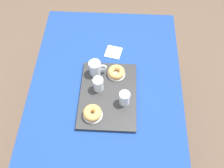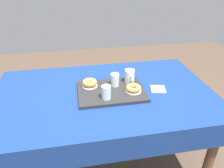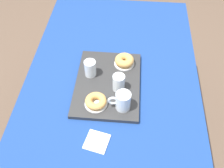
# 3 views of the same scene
# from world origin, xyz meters

# --- Properties ---
(ground_plane) EXTENTS (6.00, 6.00, 0.00)m
(ground_plane) POSITION_xyz_m (0.00, 0.00, 0.00)
(ground_plane) COLOR brown
(dining_table) EXTENTS (1.55, 0.94, 0.77)m
(dining_table) POSITION_xyz_m (0.00, 0.00, 0.68)
(dining_table) COLOR navy
(dining_table) RESTS_ON ground
(serving_tray) EXTENTS (0.46, 0.34, 0.02)m
(serving_tray) POSITION_xyz_m (0.05, -0.02, 0.78)
(serving_tray) COLOR #2D2D2D
(serving_tray) RESTS_ON dining_table
(tea_mug_left) EXTENTS (0.07, 0.11, 0.10)m
(tea_mug_left) POSITION_xyz_m (0.20, 0.07, 0.84)
(tea_mug_left) COLOR white
(tea_mug_left) RESTS_ON serving_tray
(water_glass_near) EXTENTS (0.06, 0.06, 0.09)m
(water_glass_near) POSITION_xyz_m (0.09, 0.04, 0.83)
(water_glass_near) COLOR white
(water_glass_near) RESTS_ON serving_tray
(water_glass_far) EXTENTS (0.06, 0.06, 0.09)m
(water_glass_far) POSITION_xyz_m (-0.00, -0.12, 0.83)
(water_glass_far) COLOR white
(water_glass_far) RESTS_ON serving_tray
(donut_plate_left) EXTENTS (0.11, 0.11, 0.01)m
(donut_plate_left) POSITION_xyz_m (0.20, -0.06, 0.79)
(donut_plate_left) COLOR white
(donut_plate_left) RESTS_ON serving_tray
(sugar_donut_left) EXTENTS (0.11, 0.11, 0.04)m
(sugar_donut_left) POSITION_xyz_m (0.20, -0.06, 0.82)
(sugar_donut_left) COLOR tan
(sugar_donut_left) RESTS_ON donut_plate_left
(donut_plate_right) EXTENTS (0.11, 0.11, 0.01)m
(donut_plate_right) POSITION_xyz_m (-0.09, 0.06, 0.79)
(donut_plate_right) COLOR white
(donut_plate_right) RESTS_ON serving_tray
(sugar_donut_right) EXTENTS (0.11, 0.11, 0.04)m
(sugar_donut_right) POSITION_xyz_m (-0.09, 0.06, 0.82)
(sugar_donut_right) COLOR tan
(sugar_donut_right) RESTS_ON donut_plate_right
(paper_napkin) EXTENTS (0.12, 0.12, 0.01)m
(paper_napkin) POSITION_xyz_m (0.39, -0.03, 0.77)
(paper_napkin) COLOR white
(paper_napkin) RESTS_ON dining_table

